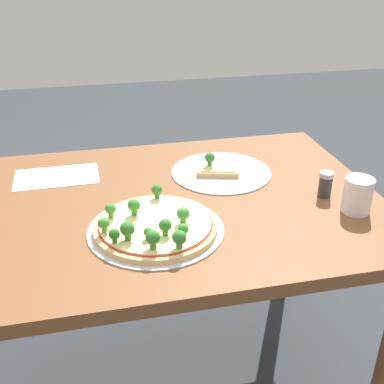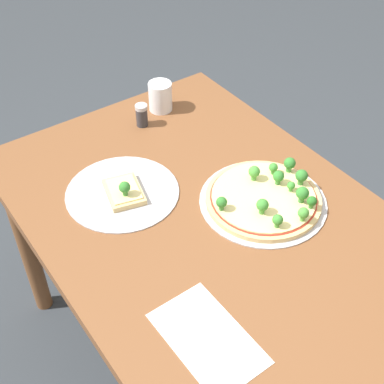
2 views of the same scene
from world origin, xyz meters
name	(u,v)px [view 2 (image 2 of 2)]	position (x,y,z in m)	size (l,w,h in m)	color
ground_plane	(211,367)	(0.00, 0.00, 0.00)	(8.00, 8.00, 0.00)	#33383D
dining_table	(217,247)	(0.00, 0.00, 0.63)	(1.30, 0.84, 0.72)	brown
pizza_tray_whole	(265,198)	(0.01, 0.15, 0.73)	(0.34, 0.34, 0.07)	#B7B7BC
pizza_tray_slice	(123,192)	(-0.24, -0.14, 0.73)	(0.31, 0.31, 0.07)	#B7B7BC
drinking_cup	(160,97)	(-0.53, 0.17, 0.77)	(0.08, 0.08, 0.10)	white
condiment_shaker	(142,115)	(-0.49, 0.07, 0.75)	(0.04, 0.04, 0.07)	#333338
paper_menu	(208,338)	(0.26, -0.22, 0.72)	(0.25, 0.15, 0.00)	white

